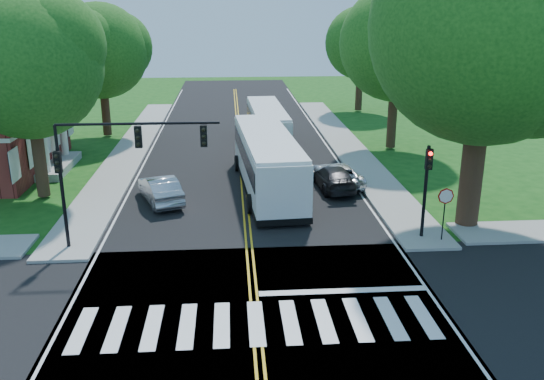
{
  "coord_description": "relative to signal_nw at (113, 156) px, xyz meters",
  "views": [
    {
      "loc": [
        -0.76,
        -18.2,
        10.69
      ],
      "look_at": [
        1.13,
        7.15,
        2.4
      ],
      "focal_mm": 38.0,
      "sensor_mm": 36.0,
      "label": 1
    }
  ],
  "objects": [
    {
      "name": "bus_lead",
      "position": [
        7.25,
        8.2,
        -2.58
      ],
      "size": [
        3.8,
        13.21,
        3.38
      ],
      "rotation": [
        0.0,
        0.0,
        3.21
      ],
      "color": "white",
      "rests_on": "road"
    },
    {
      "name": "hatchback",
      "position": [
        1.14,
        6.27,
        -3.61
      ],
      "size": [
        3.09,
        4.9,
        1.52
      ],
      "primitive_type": "imported",
      "rotation": [
        0.0,
        0.0,
        3.49
      ],
      "color": "#A2A3A8",
      "rests_on": "road"
    },
    {
      "name": "road",
      "position": [
        5.86,
        11.57,
        -4.37
      ],
      "size": [
        14.0,
        96.0,
        0.01
      ],
      "primitive_type": "cube",
      "color": "black",
      "rests_on": "ground"
    },
    {
      "name": "edge_line_w",
      "position": [
        -0.94,
        15.57,
        -4.36
      ],
      "size": [
        0.12,
        70.0,
        0.01
      ],
      "primitive_type": "cube",
      "color": "silver",
      "rests_on": "road"
    },
    {
      "name": "cross_road",
      "position": [
        5.86,
        -6.43,
        -4.37
      ],
      "size": [
        60.0,
        12.0,
        0.01
      ],
      "primitive_type": "cube",
      "color": "black",
      "rests_on": "ground"
    },
    {
      "name": "dark_sedan",
      "position": [
        11.21,
        8.0,
        -3.67
      ],
      "size": [
        2.36,
        4.94,
        1.39
      ],
      "primitive_type": "imported",
      "rotation": [
        0.0,
        0.0,
        3.23
      ],
      "color": "black",
      "rests_on": "road"
    },
    {
      "name": "sidewalk_ne",
      "position": [
        14.16,
        18.57,
        -4.3
      ],
      "size": [
        2.6,
        40.0,
        0.15
      ],
      "primitive_type": "cube",
      "color": "gray",
      "rests_on": "ground"
    },
    {
      "name": "crosswalk",
      "position": [
        5.86,
        -6.93,
        -4.36
      ],
      "size": [
        12.6,
        3.0,
        0.01
      ],
      "primitive_type": "cube",
      "color": "silver",
      "rests_on": "road"
    },
    {
      "name": "stop_sign",
      "position": [
        14.86,
        -0.45,
        -2.35
      ],
      "size": [
        0.76,
        0.08,
        2.53
      ],
      "color": "black",
      "rests_on": "ground"
    },
    {
      "name": "center_line",
      "position": [
        5.86,
        15.57,
        -4.36
      ],
      "size": [
        0.36,
        70.0,
        0.01
      ],
      "primitive_type": "cube",
      "color": "gold",
      "rests_on": "road"
    },
    {
      "name": "tree_east_far",
      "position": [
        18.36,
        33.57,
        2.48
      ],
      "size": [
        7.2,
        7.2,
        10.34
      ],
      "color": "#322014",
      "rests_on": "ground"
    },
    {
      "name": "signal_ne",
      "position": [
        14.06,
        0.01,
        -1.41
      ],
      "size": [
        0.3,
        0.46,
        4.4
      ],
      "color": "black",
      "rests_on": "ground"
    },
    {
      "name": "edge_line_e",
      "position": [
        12.66,
        15.57,
        -4.36
      ],
      "size": [
        0.12,
        70.0,
        0.01
      ],
      "primitive_type": "cube",
      "color": "silver",
      "rests_on": "road"
    },
    {
      "name": "signal_nw",
      "position": [
        0.0,
        0.0,
        0.0
      ],
      "size": [
        7.15,
        0.46,
        5.66
      ],
      "color": "black",
      "rests_on": "ground"
    },
    {
      "name": "ground",
      "position": [
        5.86,
        -6.43,
        -4.38
      ],
      "size": [
        140.0,
        140.0,
        0.0
      ],
      "primitive_type": "plane",
      "color": "#134812",
      "rests_on": "ground"
    },
    {
      "name": "tree_east_mid",
      "position": [
        17.36,
        17.57,
        3.48
      ],
      "size": [
        8.4,
        8.4,
        11.93
      ],
      "color": "#322014",
      "rests_on": "ground"
    },
    {
      "name": "suv",
      "position": [
        11.58,
        8.79,
        -3.69
      ],
      "size": [
        2.93,
        5.16,
        1.36
      ],
      "primitive_type": "imported",
      "rotation": [
        0.0,
        0.0,
        3.28
      ],
      "color": "silver",
      "rests_on": "road"
    },
    {
      "name": "stop_bar",
      "position": [
        9.36,
        -4.83,
        -4.36
      ],
      "size": [
        6.6,
        0.4,
        0.01
      ],
      "primitive_type": "cube",
      "color": "silver",
      "rests_on": "road"
    },
    {
      "name": "sidewalk_nw",
      "position": [
        -2.44,
        18.57,
        -4.3
      ],
      "size": [
        2.6,
        40.0,
        0.15
      ],
      "primitive_type": "cube",
      "color": "gray",
      "rests_on": "ground"
    },
    {
      "name": "tree_west_far",
      "position": [
        -5.14,
        23.57,
        2.62
      ],
      "size": [
        7.6,
        7.6,
        10.67
      ],
      "color": "#322014",
      "rests_on": "ground"
    },
    {
      "name": "tree_ne_big",
      "position": [
        16.86,
        1.57,
        5.24
      ],
      "size": [
        10.8,
        10.8,
        14.91
      ],
      "color": "#322014",
      "rests_on": "ground"
    },
    {
      "name": "bus_follow",
      "position": [
        8.04,
        19.91,
        -2.81
      ],
      "size": [
        3.07,
        11.49,
        2.95
      ],
      "rotation": [
        0.0,
        0.0,
        3.18
      ],
      "color": "white",
      "rests_on": "road"
    },
    {
      "name": "tree_west_near",
      "position": [
        -5.64,
        7.57,
        3.15
      ],
      "size": [
        8.0,
        8.0,
        11.4
      ],
      "color": "#322014",
      "rests_on": "ground"
    }
  ]
}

